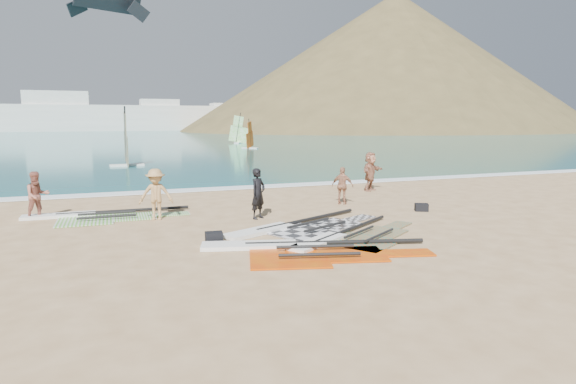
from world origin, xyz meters
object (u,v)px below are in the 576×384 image
object	(u,v)px
rig_green	(93,216)
rig_grey	(297,228)
gear_bag_near	(214,237)
beachgoer_left	(37,195)
gear_bag_far	(422,207)
person_wetsuit	(258,194)
beachgoer_back	(343,186)
beachgoer_mid	(156,194)
rig_orange	(350,238)
rig_red	(297,250)
beachgoer_right	(370,171)

from	to	relation	value
rig_green	rig_grey	bearing A→B (deg)	-34.33
gear_bag_near	beachgoer_left	xyz separation A→B (m)	(-5.29, 5.62, 0.71)
gear_bag_near	gear_bag_far	xyz separation A→B (m)	(8.75, 2.00, -0.01)
person_wetsuit	beachgoer_back	bearing A→B (deg)	-13.40
beachgoer_mid	beachgoer_back	world-z (taller)	beachgoer_mid
rig_green	rig_orange	distance (m)	9.67
rig_red	person_wetsuit	distance (m)	4.76
rig_red	beachgoer_left	distance (m)	10.37
beachgoer_left	rig_red	bearing A→B (deg)	-69.50
rig_green	beachgoer_right	size ratio (longest dim) A/B	3.04
rig_orange	beachgoer_left	bearing A→B (deg)	110.47
beachgoer_left	beachgoer_back	xyz separation A→B (m)	(11.80, -1.12, -0.07)
rig_grey	person_wetsuit	world-z (taller)	person_wetsuit
gear_bag_far	beachgoer_right	distance (m)	5.70
gear_bag_near	beachgoer_right	world-z (taller)	beachgoer_right
beachgoer_mid	beachgoer_right	size ratio (longest dim) A/B	0.94
beachgoer_back	beachgoer_right	xyz separation A→B (m)	(3.13, 3.07, 0.19)
beachgoer_back	beachgoer_right	size ratio (longest dim) A/B	0.81
gear_bag_near	beachgoer_right	bearing A→B (deg)	38.11
rig_red	gear_bag_far	world-z (taller)	gear_bag_far
beachgoer_right	rig_red	bearing A→B (deg)	-164.10
beachgoer_back	beachgoer_left	bearing A→B (deg)	36.66
gear_bag_near	gear_bag_far	world-z (taller)	gear_bag_near
rig_orange	person_wetsuit	distance (m)	4.39
rig_grey	gear_bag_near	distance (m)	3.02
gear_bag_near	beachgoer_left	size ratio (longest dim) A/B	0.29
rig_red	beachgoer_mid	size ratio (longest dim) A/B	3.38
rig_green	beachgoer_left	xyz separation A→B (m)	(-1.86, 0.44, 0.82)
rig_red	gear_bag_far	bearing A→B (deg)	44.37
beachgoer_left	beachgoer_back	distance (m)	11.85
gear_bag_near	rig_grey	bearing A→B (deg)	14.19
gear_bag_near	person_wetsuit	size ratio (longest dim) A/B	0.27
person_wetsuit	beachgoer_left	distance (m)	8.02
person_wetsuit	beachgoer_left	size ratio (longest dim) A/B	1.06
gear_bag_near	beachgoer_mid	size ratio (longest dim) A/B	0.27
rig_red	beachgoer_back	size ratio (longest dim) A/B	3.91
rig_orange	beachgoer_right	size ratio (longest dim) A/B	2.71
beachgoer_back	rig_orange	bearing A→B (deg)	107.35
rig_red	person_wetsuit	size ratio (longest dim) A/B	3.39
rig_red	beachgoer_right	xyz separation A→B (m)	(7.72, 9.35, 0.94)
gear_bag_near	rig_green	bearing A→B (deg)	123.47
person_wetsuit	beachgoer_back	world-z (taller)	person_wetsuit
rig_orange	beachgoer_left	xyz separation A→B (m)	(-9.23, 6.69, 0.82)
beachgoer_left	person_wetsuit	bearing A→B (deg)	-43.70
rig_orange	beachgoer_mid	xyz separation A→B (m)	(-5.20, 5.09, 0.88)
rig_orange	rig_red	world-z (taller)	rig_red
rig_red	beachgoer_back	xyz separation A→B (m)	(4.59, 6.28, 0.75)
rig_red	beachgoer_left	world-z (taller)	beachgoer_left
beachgoer_back	gear_bag_near	bearing A→B (deg)	76.73
rig_grey	rig_red	bearing A→B (deg)	-136.68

